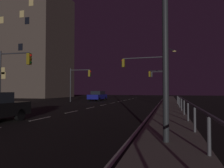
% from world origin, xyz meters
% --- Properties ---
extents(ground_plane, '(112.00, 112.00, 0.00)m').
position_xyz_m(ground_plane, '(0.00, 17.50, 0.00)').
color(ground_plane, black).
rests_on(ground_plane, ground).
extents(sidewalk_right, '(2.08, 77.00, 0.14)m').
position_xyz_m(sidewalk_right, '(7.30, 17.50, 0.07)').
color(sidewalk_right, gray).
rests_on(sidewalk_right, ground).
extents(lane_markings_center, '(0.14, 50.00, 0.01)m').
position_xyz_m(lane_markings_center, '(0.00, 21.00, 0.01)').
color(lane_markings_center, silver).
rests_on(lane_markings_center, ground).
extents(lane_edge_line, '(0.14, 53.00, 0.01)m').
position_xyz_m(lane_edge_line, '(6.01, 22.50, 0.01)').
color(lane_edge_line, silver).
rests_on(lane_edge_line, ground).
extents(car_oncoming, '(1.91, 4.44, 1.57)m').
position_xyz_m(car_oncoming, '(-3.87, 29.94, 0.82)').
color(car_oncoming, navy).
rests_on(car_oncoming, ground).
extents(traffic_light_overhead_east, '(3.18, 0.62, 5.43)m').
position_xyz_m(traffic_light_overhead_east, '(5.50, 39.61, 3.92)').
color(traffic_light_overhead_east, '#38383D').
rests_on(traffic_light_overhead_east, sidewalk_right).
extents(traffic_light_far_center, '(3.22, 0.56, 4.96)m').
position_xyz_m(traffic_light_far_center, '(-5.52, 26.54, 3.47)').
color(traffic_light_far_center, '#38383D').
rests_on(traffic_light_far_center, ground).
extents(traffic_light_near_right, '(4.90, 0.37, 5.46)m').
position_xyz_m(traffic_light_near_right, '(4.66, 21.65, 4.04)').
color(traffic_light_near_right, '#4C4C51').
rests_on(traffic_light_near_right, sidewalk_right).
extents(traffic_light_near_left, '(3.12, 0.39, 5.06)m').
position_xyz_m(traffic_light_near_left, '(-5.39, 12.94, 3.53)').
color(traffic_light_near_left, '#38383D').
rests_on(traffic_light_near_left, ground).
extents(traffic_light_far_right, '(2.91, 0.63, 5.11)m').
position_xyz_m(traffic_light_far_right, '(5.43, 33.84, 3.69)').
color(traffic_light_far_right, '#4C4C51').
rests_on(traffic_light_far_right, sidewalk_right).
extents(street_lamp_corner, '(1.27, 2.09, 7.46)m').
position_xyz_m(street_lamp_corner, '(7.28, 28.02, 4.65)').
color(street_lamp_corner, '#38383D').
rests_on(street_lamp_corner, sidewalk_right).
extents(street_lamp_far_end, '(2.09, 0.81, 6.72)m').
position_xyz_m(street_lamp_far_end, '(6.85, 4.62, 4.23)').
color(street_lamp_far_end, '#2D3033').
rests_on(street_lamp_far_end, sidewalk_right).
extents(barrier_fence, '(0.09, 25.59, 0.98)m').
position_xyz_m(barrier_fence, '(8.18, 10.75, 0.87)').
color(barrier_fence, '#59595E').
rests_on(barrier_fence, sidewalk_right).
extents(building_distant, '(20.11, 13.55, 25.73)m').
position_xyz_m(building_distant, '(-27.50, 42.58, 12.87)').
color(building_distant, brown).
rests_on(building_distant, ground).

